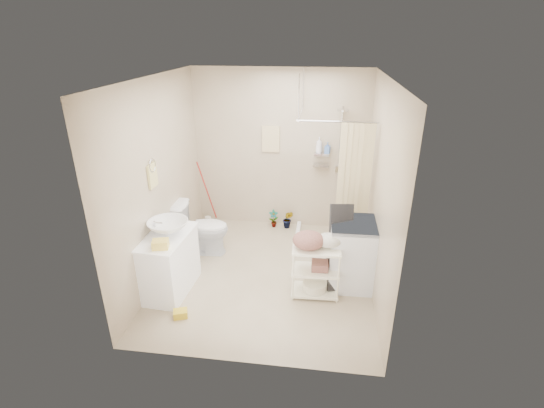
{
  "coord_description": "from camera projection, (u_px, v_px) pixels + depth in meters",
  "views": [
    {
      "loc": [
        0.69,
        -4.54,
        3.07
      ],
      "look_at": [
        0.05,
        0.25,
        0.95
      ],
      "focal_mm": 26.0,
      "sensor_mm": 36.0,
      "label": 1
    }
  ],
  "objects": [
    {
      "name": "floor",
      "position": [
        266.0,
        274.0,
        5.44
      ],
      "size": [
        3.2,
        3.2,
        0.0
      ],
      "primitive_type": "plane",
      "color": "tan",
      "rests_on": "ground"
    },
    {
      "name": "tp_holder",
      "position": [
        168.0,
        220.0,
        5.36
      ],
      "size": [
        0.08,
        0.12,
        0.14
      ],
      "primitive_type": null,
      "color": "white",
      "rests_on": "wall_left"
    },
    {
      "name": "vanity",
      "position": [
        169.0,
        263.0,
        4.97
      ],
      "size": [
        0.56,
        0.93,
        0.79
      ],
      "primitive_type": "cube",
      "rotation": [
        0.0,
        0.0,
        -0.07
      ],
      "color": "white",
      "rests_on": "ground"
    },
    {
      "name": "towel_ring",
      "position": [
        152.0,
        174.0,
        4.84
      ],
      "size": [
        0.04,
        0.22,
        0.34
      ],
      "primitive_type": null,
      "color": "#E0D17E",
      "rests_on": "wall_left"
    },
    {
      "name": "shampoo_bottle_a",
      "position": [
        319.0,
        145.0,
        6.17
      ],
      "size": [
        0.11,
        0.11,
        0.25
      ],
      "primitive_type": "imported",
      "rotation": [
        0.0,
        0.0,
        0.14
      ],
      "color": "white",
      "rests_on": "shower"
    },
    {
      "name": "potted_plant_b",
      "position": [
        288.0,
        219.0,
        6.67
      ],
      "size": [
        0.2,
        0.17,
        0.32
      ],
      "primitive_type": "imported",
      "rotation": [
        0.0,
        0.0,
        -0.18
      ],
      "color": "brown",
      "rests_on": "ground"
    },
    {
      "name": "floor_basket",
      "position": [
        180.0,
        312.0,
        4.6
      ],
      "size": [
        0.28,
        0.24,
        0.12
      ],
      "primitive_type": "cube",
      "rotation": [
        0.0,
        0.0,
        0.34
      ],
      "color": "gold",
      "rests_on": "ground"
    },
    {
      "name": "laundry_rack",
      "position": [
        316.0,
        267.0,
        4.87
      ],
      "size": [
        0.6,
        0.37,
        0.81
      ],
      "primitive_type": null,
      "rotation": [
        0.0,
        0.0,
        0.04
      ],
      "color": "white",
      "rests_on": "ground"
    },
    {
      "name": "sink",
      "position": [
        168.0,
        227.0,
        4.83
      ],
      "size": [
        0.6,
        0.6,
        0.17
      ],
      "primitive_type": "imported",
      "rotation": [
        0.0,
        0.0,
        -0.24
      ],
      "color": "silver",
      "rests_on": "vanity"
    },
    {
      "name": "shower",
      "position": [
        332.0,
        180.0,
        5.87
      ],
      "size": [
        1.1,
        1.1,
        2.1
      ],
      "primitive_type": null,
      "color": "silver",
      "rests_on": "ground"
    },
    {
      "name": "wall_front",
      "position": [
        239.0,
        251.0,
        3.47
      ],
      "size": [
        2.8,
        0.04,
        2.6
      ],
      "primitive_type": "cube",
      "color": "#B9A88F",
      "rests_on": "ground"
    },
    {
      "name": "toilet",
      "position": [
        202.0,
        228.0,
        5.85
      ],
      "size": [
        0.82,
        0.5,
        0.8
      ],
      "primitive_type": "imported",
      "rotation": [
        0.0,
        0.0,
        1.63
      ],
      "color": "silver",
      "rests_on": "ground"
    },
    {
      "name": "hanging_towel",
      "position": [
        271.0,
        139.0,
        6.29
      ],
      "size": [
        0.28,
        0.03,
        0.42
      ],
      "primitive_type": "cube",
      "color": "beige",
      "rests_on": "wall_back"
    },
    {
      "name": "wall_back",
      "position": [
        280.0,
        151.0,
        6.37
      ],
      "size": [
        2.8,
        0.04,
        2.6
      ],
      "primitive_type": "cube",
      "color": "#B9A88F",
      "rests_on": "ground"
    },
    {
      "name": "ironing_board",
      "position": [
        340.0,
        247.0,
        4.97
      ],
      "size": [
        0.33,
        0.23,
        1.15
      ],
      "primitive_type": null,
      "rotation": [
        0.0,
        0.0,
        0.46
      ],
      "color": "black",
      "rests_on": "ground"
    },
    {
      "name": "counter_basket",
      "position": [
        160.0,
        244.0,
        4.52
      ],
      "size": [
        0.21,
        0.18,
        0.1
      ],
      "primitive_type": "cube",
      "rotation": [
        0.0,
        0.0,
        0.24
      ],
      "color": "#E8C84D",
      "rests_on": "vanity"
    },
    {
      "name": "wall_right",
      "position": [
        380.0,
        192.0,
        4.75
      ],
      "size": [
        0.04,
        3.2,
        2.6
      ],
      "primitive_type": "cube",
      "color": "#B9A88F",
      "rests_on": "ground"
    },
    {
      "name": "shampoo_bottle_b",
      "position": [
        328.0,
        148.0,
        6.16
      ],
      "size": [
        0.1,
        0.1,
        0.17
      ],
      "primitive_type": "imported",
      "rotation": [
        0.0,
        0.0,
        -0.26
      ],
      "color": "#4468AB",
      "rests_on": "shower"
    },
    {
      "name": "wall_left",
      "position": [
        159.0,
        181.0,
        5.09
      ],
      "size": [
        0.04,
        3.2,
        2.6
      ],
      "primitive_type": "cube",
      "color": "#B9A88F",
      "rests_on": "ground"
    },
    {
      "name": "mop",
      "position": [
        206.0,
        193.0,
        6.69
      ],
      "size": [
        0.14,
        0.14,
        1.13
      ],
      "primitive_type": null,
      "rotation": [
        0.0,
        0.0,
        -0.38
      ],
      "color": "#A6241F",
      "rests_on": "ground"
    },
    {
      "name": "potted_plant_a",
      "position": [
        274.0,
        219.0,
        6.7
      ],
      "size": [
        0.19,
        0.16,
        0.31
      ],
      "primitive_type": "imported",
      "rotation": [
        0.0,
        0.0,
        0.33
      ],
      "color": "maroon",
      "rests_on": "ground"
    },
    {
      "name": "ceiling",
      "position": [
        265.0,
        78.0,
        4.4
      ],
      "size": [
        2.8,
        3.2,
        0.04
      ],
      "primitive_type": "cube",
      "color": "silver",
      "rests_on": "ground"
    },
    {
      "name": "washing_machine",
      "position": [
        353.0,
        254.0,
        5.09
      ],
      "size": [
        0.62,
        0.64,
        0.89
      ],
      "primitive_type": "cube",
      "rotation": [
        0.0,
        0.0,
        0.03
      ],
      "color": "silver",
      "rests_on": "ground"
    }
  ]
}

